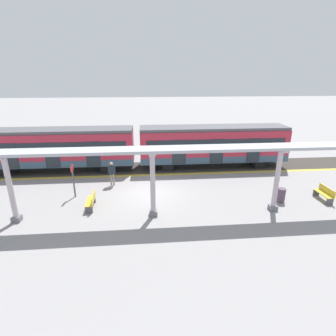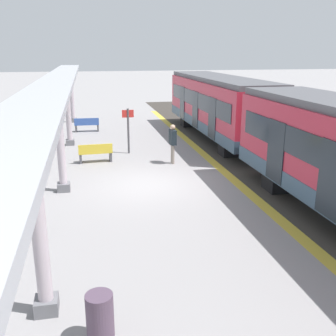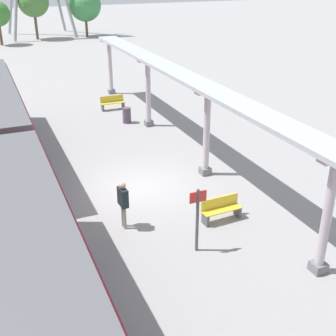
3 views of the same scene
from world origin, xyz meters
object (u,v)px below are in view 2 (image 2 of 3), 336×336
at_px(bench_mid_platform, 96,153).
at_px(canopy_pillar_third, 60,139).
at_px(passenger_waiting_near_edge, 173,139).
at_px(bench_near_end, 87,125).
at_px(train_near_carriage, 218,106).
at_px(canopy_pillar_second, 68,110).
at_px(trash_bin, 100,317).
at_px(canopy_pillar_fourth, 38,222).
at_px(platform_info_sign, 128,127).
at_px(canopy_pillar_nearest, 72,95).

bearing_deg(bench_mid_platform, canopy_pillar_third, 71.03).
bearing_deg(passenger_waiting_near_edge, bench_near_end, -65.59).
bearing_deg(train_near_carriage, canopy_pillar_second, 0.99).
xyz_separation_m(canopy_pillar_third, trash_bin, (-0.99, 7.96, -1.45)).
xyz_separation_m(canopy_pillar_fourth, bench_mid_platform, (-1.24, -10.60, -1.45)).
height_order(bench_near_end, bench_mid_platform, same).
bearing_deg(bench_mid_platform, canopy_pillar_fourth, 83.32).
xyz_separation_m(platform_info_sign, passenger_waiting_near_edge, (-1.72, 2.22, -0.23)).
bearing_deg(bench_near_end, platform_info_sign, 108.43).
bearing_deg(bench_near_end, canopy_pillar_second, 75.50).
height_order(canopy_pillar_nearest, canopy_pillar_fourth, same).
height_order(bench_mid_platform, trash_bin, trash_bin).
bearing_deg(train_near_carriage, trash_bin, 64.90).
bearing_deg(canopy_pillar_fourth, canopy_pillar_second, -90.00).
xyz_separation_m(canopy_pillar_fourth, bench_near_end, (-0.91, -17.88, -1.45)).
relative_size(trash_bin, passenger_waiting_near_edge, 0.51).
bearing_deg(canopy_pillar_third, platform_info_sign, -120.06).
bearing_deg(canopy_pillar_nearest, train_near_carriage, 139.45).
bearing_deg(bench_mid_platform, platform_info_sign, -140.20).
bearing_deg(bench_near_end, canopy_pillar_fourth, 87.08).
relative_size(bench_mid_platform, passenger_waiting_near_edge, 0.87).
relative_size(canopy_pillar_nearest, bench_near_end, 2.47).
xyz_separation_m(trash_bin, passenger_waiting_near_edge, (-3.61, -10.72, 0.65)).
xyz_separation_m(train_near_carriage, platform_info_sign, (5.35, 2.53, -0.50)).
relative_size(canopy_pillar_nearest, passenger_waiting_near_edge, 2.13).
bearing_deg(train_near_carriage, passenger_waiting_near_edge, 52.56).
bearing_deg(canopy_pillar_fourth, canopy_pillar_third, -90.00).
bearing_deg(trash_bin, bench_mid_platform, -91.26).
bearing_deg(bench_mid_platform, train_near_carriage, -150.87).
relative_size(canopy_pillar_second, platform_info_sign, 1.70).
distance_m(canopy_pillar_nearest, canopy_pillar_third, 14.55).
distance_m(bench_near_end, bench_mid_platform, 7.28).
height_order(canopy_pillar_third, bench_mid_platform, canopy_pillar_third).
xyz_separation_m(train_near_carriage, passenger_waiting_near_edge, (3.64, 4.75, -0.73)).
bearing_deg(train_near_carriage, bench_mid_platform, 29.13).
height_order(bench_near_end, platform_info_sign, platform_info_sign).
relative_size(canopy_pillar_fourth, bench_mid_platform, 2.46).
bearing_deg(bench_mid_platform, canopy_pillar_second, -71.71).
relative_size(train_near_carriage, canopy_pillar_nearest, 3.30).
distance_m(canopy_pillar_nearest, platform_info_sign, 10.02).
distance_m(platform_info_sign, passenger_waiting_near_edge, 2.81).
relative_size(canopy_pillar_nearest, trash_bin, 4.20).
distance_m(bench_near_end, passenger_waiting_near_edge, 8.95).
distance_m(bench_mid_platform, trash_bin, 11.57).
bearing_deg(canopy_pillar_fourth, platform_info_sign, -103.54).
bearing_deg(platform_info_sign, trash_bin, 81.68).
relative_size(bench_near_end, bench_mid_platform, 1.00).
bearing_deg(canopy_pillar_second, canopy_pillar_nearest, -90.00).
relative_size(train_near_carriage, canopy_pillar_second, 3.30).
xyz_separation_m(canopy_pillar_fourth, trash_bin, (-0.99, 0.97, -1.45)).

